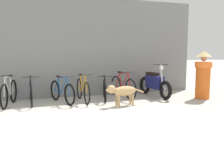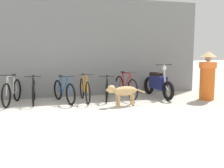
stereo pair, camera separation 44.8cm
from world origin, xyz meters
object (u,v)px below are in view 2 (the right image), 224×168
bicycle_2 (64,91)px  bicycle_0 (12,92)px  bicycle_1 (34,91)px  stray_dog (123,91)px  person_in_robes (207,75)px  bicycle_3 (85,90)px  motorcycle (158,84)px  bicycle_5 (126,87)px  bicycle_4 (107,90)px

bicycle_2 → bicycle_0: bearing=-110.2°
bicycle_1 → bicycle_2: (0.88, -0.17, -0.01)m
stray_dog → person_in_robes: 2.94m
bicycle_3 → stray_dog: bearing=42.4°
bicycle_2 → motorcycle: size_ratio=0.81×
bicycle_1 → bicycle_2: bearing=80.7°
stray_dog → bicycle_5: bearing=-119.8°
bicycle_0 → bicycle_2: bicycle_0 is taller
bicycle_3 → bicycle_0: bearing=-93.0°
motorcycle → person_in_robes: 1.60m
bicycle_3 → motorcycle: motorcycle is taller
bicycle_4 → stray_dog: bicycle_4 is taller
bicycle_5 → stray_dog: size_ratio=1.38×
bicycle_1 → bicycle_3: 1.53m
bicycle_2 → person_in_robes: 4.56m
bicycle_1 → person_in_robes: (5.33, -1.03, 0.45)m
bicycle_0 → person_in_robes: size_ratio=1.05×
bicycle_2 → stray_dog: bicycle_2 is taller
motorcycle → bicycle_3: bearing=-92.2°
person_in_robes → bicycle_0: bearing=-36.8°
bicycle_2 → bicycle_5: 2.05m
bicycle_4 → motorcycle: 1.78m
bicycle_1 → motorcycle: bearing=89.2°
bicycle_0 → stray_dog: (3.03, -1.13, 0.06)m
bicycle_5 → stray_dog: bearing=-29.1°
bicycle_5 → motorcycle: 1.12m
person_in_robes → bicycle_3: bearing=-40.0°
bicycle_1 → stray_dog: bearing=65.4°
bicycle_0 → motorcycle: size_ratio=0.84×
bicycle_1 → bicycle_3: (1.52, -0.20, 0.01)m
bicycle_2 → stray_dog: (1.54, -1.03, 0.08)m
bicycle_2 → bicycle_3: (0.64, -0.02, 0.02)m
bicycle_3 → person_in_robes: bearing=78.0°
bicycle_0 → bicycle_3: size_ratio=0.98×
bicycle_4 → bicycle_1: bearing=-77.0°
bicycle_0 → motorcycle: motorcycle is taller
person_in_robes → stray_dog: bearing=-24.3°
bicycle_1 → stray_dog: bicycle_1 is taller
bicycle_0 → bicycle_5: bicycle_0 is taller
bicycle_0 → bicycle_1: 0.61m
bicycle_0 → motorcycle: bearing=102.2°
bicycle_3 → stray_dog: size_ratio=1.35×
bicycle_1 → person_in_robes: bearing=80.8°
bicycle_1 → bicycle_3: bearing=84.4°
bicycle_5 → person_in_robes: size_ratio=1.10×
bicycle_2 → bicycle_4: bicycle_2 is taller
stray_dog → bicycle_1: bearing=-32.9°
bicycle_1 → motorcycle: size_ratio=0.85×
bicycle_4 → motorcycle: (1.78, -0.04, 0.12)m
bicycle_0 → motorcycle: 4.64m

